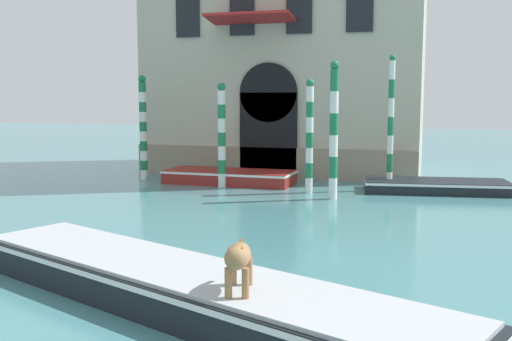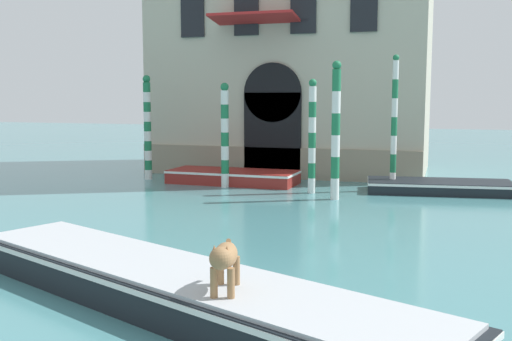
{
  "view_description": "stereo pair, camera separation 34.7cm",
  "coord_description": "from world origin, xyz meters",
  "px_view_note": "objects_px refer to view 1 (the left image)",
  "views": [
    {
      "loc": [
        6.03,
        -1.79,
        3.16
      ],
      "look_at": [
        1.53,
        13.42,
        1.2
      ],
      "focal_mm": 42.0,
      "sensor_mm": 36.0,
      "label": 1
    },
    {
      "loc": [
        6.36,
        -1.69,
        3.16
      ],
      "look_at": [
        1.53,
        13.42,
        1.2
      ],
      "focal_mm": 42.0,
      "sensor_mm": 36.0,
      "label": 2
    }
  ],
  "objects_px": {
    "dog_on_deck": "(238,258)",
    "mooring_pole_2": "(222,135)",
    "boat_moored_near_palazzo": "(229,177)",
    "mooring_pole_1": "(334,130)",
    "boat_moored_far": "(436,186)",
    "boat_foreground": "(186,287)",
    "mooring_pole_0": "(143,127)",
    "mooring_pole_4": "(310,136)",
    "mooring_pole_3": "(391,123)"
  },
  "relations": [
    {
      "from": "dog_on_deck",
      "to": "mooring_pole_0",
      "type": "distance_m",
      "value": 15.7
    },
    {
      "from": "boat_foreground",
      "to": "mooring_pole_4",
      "type": "height_order",
      "value": "mooring_pole_4"
    },
    {
      "from": "mooring_pole_1",
      "to": "mooring_pole_4",
      "type": "bearing_deg",
      "value": 133.76
    },
    {
      "from": "boat_foreground",
      "to": "mooring_pole_0",
      "type": "height_order",
      "value": "mooring_pole_0"
    },
    {
      "from": "boat_moored_near_palazzo",
      "to": "mooring_pole_1",
      "type": "height_order",
      "value": "mooring_pole_1"
    },
    {
      "from": "boat_foreground",
      "to": "mooring_pole_3",
      "type": "height_order",
      "value": "mooring_pole_3"
    },
    {
      "from": "boat_moored_near_palazzo",
      "to": "mooring_pole_2",
      "type": "bearing_deg",
      "value": -86.15
    },
    {
      "from": "boat_moored_far",
      "to": "mooring_pole_2",
      "type": "distance_m",
      "value": 7.45
    },
    {
      "from": "mooring_pole_1",
      "to": "mooring_pole_3",
      "type": "xyz_separation_m",
      "value": [
        1.55,
        2.32,
        0.15
      ]
    },
    {
      "from": "boat_foreground",
      "to": "mooring_pole_0",
      "type": "distance_m",
      "value": 14.51
    },
    {
      "from": "mooring_pole_2",
      "to": "mooring_pole_4",
      "type": "relative_size",
      "value": 0.97
    },
    {
      "from": "mooring_pole_1",
      "to": "boat_foreground",
      "type": "bearing_deg",
      "value": -93.1
    },
    {
      "from": "mooring_pole_3",
      "to": "boat_moored_near_palazzo",
      "type": "bearing_deg",
      "value": -179.47
    },
    {
      "from": "boat_moored_near_palazzo",
      "to": "mooring_pole_1",
      "type": "xyz_separation_m",
      "value": [
        4.17,
        -2.27,
        1.89
      ]
    },
    {
      "from": "dog_on_deck",
      "to": "mooring_pole_4",
      "type": "bearing_deg",
      "value": 174.62
    },
    {
      "from": "mooring_pole_3",
      "to": "mooring_pole_4",
      "type": "bearing_deg",
      "value": -152.01
    },
    {
      "from": "boat_moored_near_palazzo",
      "to": "mooring_pole_4",
      "type": "xyz_separation_m",
      "value": [
        3.22,
        -1.28,
        1.63
      ]
    },
    {
      "from": "mooring_pole_2",
      "to": "mooring_pole_3",
      "type": "bearing_deg",
      "value": 9.67
    },
    {
      "from": "dog_on_deck",
      "to": "mooring_pole_0",
      "type": "bearing_deg",
      "value": -160.95
    },
    {
      "from": "boat_moored_far",
      "to": "mooring_pole_0",
      "type": "xyz_separation_m",
      "value": [
        -10.72,
        -0.04,
        1.79
      ]
    },
    {
      "from": "mooring_pole_3",
      "to": "mooring_pole_2",
      "type": "bearing_deg",
      "value": -170.33
    },
    {
      "from": "boat_moored_near_palazzo",
      "to": "mooring_pole_3",
      "type": "xyz_separation_m",
      "value": [
        5.72,
        0.05,
        2.03
      ]
    },
    {
      "from": "mooring_pole_4",
      "to": "boat_moored_near_palazzo",
      "type": "bearing_deg",
      "value": 158.39
    },
    {
      "from": "boat_moored_near_palazzo",
      "to": "mooring_pole_1",
      "type": "relative_size",
      "value": 1.12
    },
    {
      "from": "mooring_pole_0",
      "to": "mooring_pole_4",
      "type": "distance_m",
      "value": 6.83
    },
    {
      "from": "mooring_pole_0",
      "to": "mooring_pole_1",
      "type": "xyz_separation_m",
      "value": [
        7.65,
        -2.32,
        0.14
      ]
    },
    {
      "from": "mooring_pole_0",
      "to": "mooring_pole_4",
      "type": "bearing_deg",
      "value": -11.25
    },
    {
      "from": "boat_moored_near_palazzo",
      "to": "mooring_pole_3",
      "type": "distance_m",
      "value": 6.07
    },
    {
      "from": "boat_foreground",
      "to": "dog_on_deck",
      "type": "height_order",
      "value": "dog_on_deck"
    },
    {
      "from": "dog_on_deck",
      "to": "mooring_pole_2",
      "type": "xyz_separation_m",
      "value": [
        -4.67,
        12.39,
        0.76
      ]
    },
    {
      "from": "boat_moored_near_palazzo",
      "to": "mooring_pole_4",
      "type": "bearing_deg",
      "value": -20.2
    },
    {
      "from": "boat_moored_far",
      "to": "mooring_pole_1",
      "type": "height_order",
      "value": "mooring_pole_1"
    },
    {
      "from": "dog_on_deck",
      "to": "mooring_pole_1",
      "type": "height_order",
      "value": "mooring_pole_1"
    },
    {
      "from": "boat_moored_near_palazzo",
      "to": "mooring_pole_0",
      "type": "xyz_separation_m",
      "value": [
        -3.48,
        0.06,
        1.75
      ]
    },
    {
      "from": "boat_moored_far",
      "to": "mooring_pole_0",
      "type": "relative_size",
      "value": 1.23
    },
    {
      "from": "boat_foreground",
      "to": "mooring_pole_1",
      "type": "xyz_separation_m",
      "value": [
        0.55,
        10.22,
        1.82
      ]
    },
    {
      "from": "dog_on_deck",
      "to": "boat_moored_near_palazzo",
      "type": "xyz_separation_m",
      "value": [
        -4.71,
        13.31,
        -0.82
      ]
    },
    {
      "from": "dog_on_deck",
      "to": "mooring_pole_2",
      "type": "distance_m",
      "value": 13.26
    },
    {
      "from": "mooring_pole_0",
      "to": "boat_moored_near_palazzo",
      "type": "bearing_deg",
      "value": -0.93
    },
    {
      "from": "mooring_pole_2",
      "to": "mooring_pole_1",
      "type": "bearing_deg",
      "value": -18.14
    },
    {
      "from": "dog_on_deck",
      "to": "mooring_pole_3",
      "type": "xyz_separation_m",
      "value": [
        1.01,
        13.36,
        1.21
      ]
    },
    {
      "from": "mooring_pole_1",
      "to": "mooring_pole_2",
      "type": "relative_size",
      "value": 1.17
    },
    {
      "from": "boat_foreground",
      "to": "mooring_pole_2",
      "type": "bearing_deg",
      "value": 129.53
    },
    {
      "from": "boat_moored_near_palazzo",
      "to": "mooring_pole_3",
      "type": "relative_size",
      "value": 1.04
    },
    {
      "from": "mooring_pole_2",
      "to": "dog_on_deck",
      "type": "bearing_deg",
      "value": -69.34
    },
    {
      "from": "mooring_pole_0",
      "to": "mooring_pole_4",
      "type": "height_order",
      "value": "mooring_pole_0"
    },
    {
      "from": "mooring_pole_0",
      "to": "mooring_pole_2",
      "type": "relative_size",
      "value": 1.09
    },
    {
      "from": "boat_moored_near_palazzo",
      "to": "boat_moored_far",
      "type": "relative_size",
      "value": 0.97
    },
    {
      "from": "dog_on_deck",
      "to": "boat_moored_near_palazzo",
      "type": "bearing_deg",
      "value": -172.95
    },
    {
      "from": "boat_foreground",
      "to": "mooring_pole_4",
      "type": "xyz_separation_m",
      "value": [
        -0.4,
        11.21,
        1.56
      ]
    }
  ]
}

